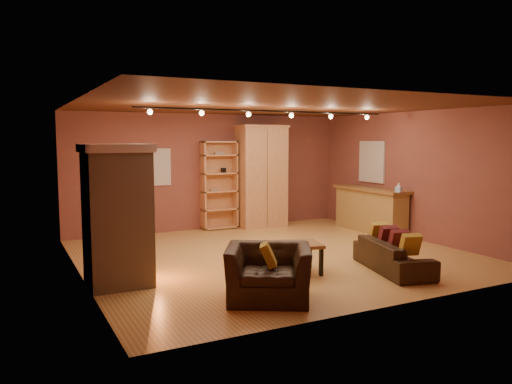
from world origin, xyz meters
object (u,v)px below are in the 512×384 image
bookcase (218,184)px  coffee_table (300,247)px  armchair (268,264)px  loveseat (393,250)px  armoire (261,176)px  bar_counter (370,210)px  fireplace (118,215)px

bookcase → coffee_table: bearing=-95.2°
armchair → loveseat: bearing=37.9°
armoire → coffee_table: bearing=-109.5°
bar_counter → loveseat: (-2.00, -2.99, -0.17)m
loveseat → armchair: bearing=113.1°
bookcase → armchair: 5.64m
loveseat → armchair: armchair is taller
bar_counter → armchair: bar_counter is taller
fireplace → armoire: (4.27, 3.53, 0.22)m
armoire → bar_counter: bearing=-42.9°
loveseat → coffee_table: size_ratio=2.29×
armchair → coffee_table: size_ratio=1.70×
fireplace → loveseat: (4.24, -1.29, -0.70)m
coffee_table → bookcase: bearing=84.8°
bar_counter → armchair: (-4.57, -3.36, -0.03)m
fireplace → bar_counter: fireplace is taller
bookcase → coffee_table: (-0.40, -4.41, -0.67)m
armoire → bar_counter: 2.79m
bookcase → loveseat: size_ratio=1.18×
bar_counter → bookcase: bearing=146.3°
armoire → loveseat: 4.90m
armoire → loveseat: armoire is taller
bookcase → bar_counter: 3.71m
bookcase → loveseat: 5.18m
bookcase → bar_counter: bookcase is taller
armoire → bar_counter: armoire is taller
armoire → fireplace: bearing=-140.5°
fireplace → armchair: bearing=-44.8°
bar_counter → fireplace: bearing=-164.8°
fireplace → coffee_table: size_ratio=2.67×
loveseat → coffee_table: loveseat is taller
bar_counter → armchair: bearing=-143.7°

